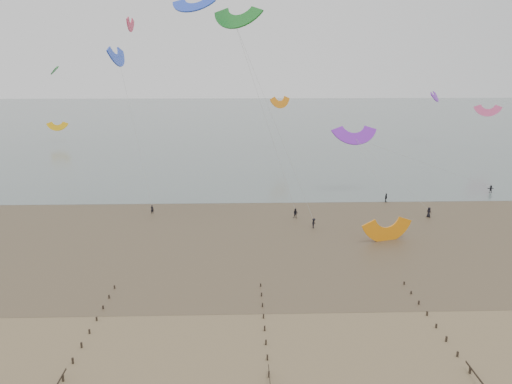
{
  "coord_description": "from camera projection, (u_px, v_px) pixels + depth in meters",
  "views": [
    {
      "loc": [
        1.66,
        -44.88,
        26.94
      ],
      "look_at": [
        3.92,
        28.0,
        8.0
      ],
      "focal_mm": 35.0,
      "sensor_mm": 36.0,
      "label": 1
    }
  ],
  "objects": [
    {
      "name": "ground",
      "position": [
        226.0,
        339.0,
        50.14
      ],
      "size": [
        500.0,
        500.0,
        0.0
      ],
      "primitive_type": "plane",
      "color": "brown",
      "rests_on": "ground"
    },
    {
      "name": "sea_and_shore",
      "position": [
        207.0,
        229.0,
        83.29
      ],
      "size": [
        500.0,
        665.0,
        0.03
      ],
      "color": "#475654",
      "rests_on": "ground"
    },
    {
      "name": "kitesurfer_lead",
      "position": [
        152.0,
        209.0,
        91.58
      ],
      "size": [
        0.66,
        0.48,
        1.65
      ],
      "primitive_type": "imported",
      "rotation": [
        0.0,
        0.0,
        2.99
      ],
      "color": "black",
      "rests_on": "ground"
    },
    {
      "name": "kitesurfers",
      "position": [
        403.0,
        204.0,
        94.92
      ],
      "size": [
        147.01,
        23.36,
        1.86
      ],
      "color": "black",
      "rests_on": "ground"
    },
    {
      "name": "grounded_kite",
      "position": [
        387.0,
        240.0,
        77.93
      ],
      "size": [
        8.56,
        7.51,
        3.97
      ],
      "primitive_type": null,
      "rotation": [
        1.54,
        0.0,
        0.3
      ],
      "color": "orange",
      "rests_on": "ground"
    },
    {
      "name": "kites_airborne",
      "position": [
        200.0,
        83.0,
        131.9
      ],
      "size": [
        234.27,
        101.87,
        41.86
      ],
      "color": "#1D7C28",
      "rests_on": "ground"
    }
  ]
}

